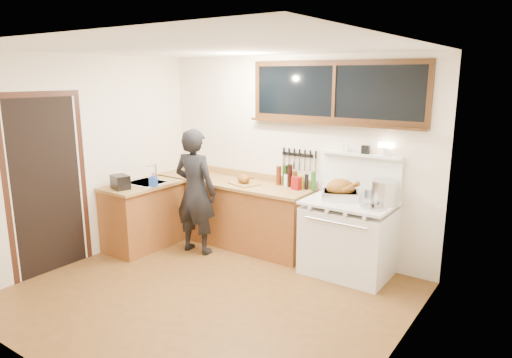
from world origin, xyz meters
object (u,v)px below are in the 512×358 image
Objects in this scene: cutting_board at (244,181)px; vintage_stove at (348,236)px; man at (195,192)px; roast_turkey at (341,191)px.

vintage_stove is at bearing 0.77° from cutting_board.
man is at bearing -131.27° from cutting_board.
roast_turkey is at bearing 169.56° from vintage_stove.
man is 1.92m from roast_turkey.
cutting_board is at bearing -179.23° from vintage_stove.
cutting_board is 1.40m from roast_turkey.
cutting_board is (0.44, 0.50, 0.11)m from man.
vintage_stove is at bearing -10.44° from roast_turkey.
cutting_board is 0.85× the size of roast_turkey.
cutting_board is at bearing -178.17° from roast_turkey.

